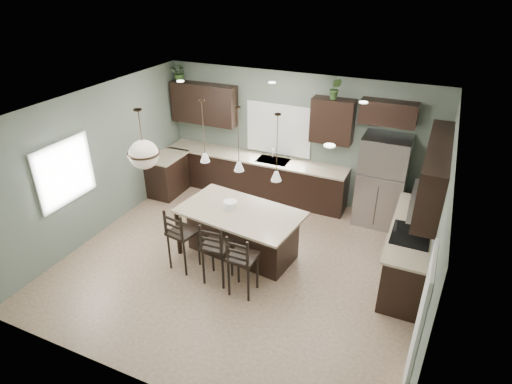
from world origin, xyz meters
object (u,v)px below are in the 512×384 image
object	(u,v)px
refrigerator	(382,181)
bar_stool_center	(217,251)
bar_stool_left	(183,239)
plant_back_left	(180,72)
serving_dish	(230,205)
bar_stool_right	(243,263)
kitchen_island	(240,234)

from	to	relation	value
refrigerator	bar_stool_center	size ratio (longest dim) A/B	1.60
bar_stool_left	refrigerator	bearing A→B (deg)	55.78
bar_stool_left	plant_back_left	size ratio (longest dim) A/B	2.97
refrigerator	plant_back_left	size ratio (longest dim) A/B	4.67
serving_dish	bar_stool_right	bearing A→B (deg)	-53.34
refrigerator	bar_stool_center	xyz separation A→B (m)	(-2.09, -2.98, -0.35)
bar_stool_center	bar_stool_right	xyz separation A→B (m)	(0.52, -0.10, -0.01)
refrigerator	plant_back_left	distance (m)	4.94
refrigerator	serving_dish	world-z (taller)	refrigerator
bar_stool_left	bar_stool_center	size ratio (longest dim) A/B	1.02
kitchen_island	bar_stool_center	distance (m)	0.79
bar_stool_left	bar_stool_center	world-z (taller)	bar_stool_left
kitchen_island	serving_dish	size ratio (longest dim) A/B	8.82
serving_dish	bar_stool_right	size ratio (longest dim) A/B	0.21
refrigerator	kitchen_island	bearing A→B (deg)	-132.96
refrigerator	bar_stool_right	world-z (taller)	refrigerator
bar_stool_center	plant_back_left	size ratio (longest dim) A/B	2.92
kitchen_island	serving_dish	bearing A→B (deg)	180.00
refrigerator	plant_back_left	world-z (taller)	plant_back_left
serving_dish	bar_stool_center	world-z (taller)	bar_stool_center
refrigerator	plant_back_left	xyz separation A→B (m)	(-4.64, 0.15, 1.67)
bar_stool_center	refrigerator	bearing A→B (deg)	51.91
plant_back_left	kitchen_island	bearing A→B (deg)	-42.26
bar_stool_center	serving_dish	bearing A→B (deg)	98.04
serving_dish	bar_stool_center	distance (m)	0.92
serving_dish	bar_stool_center	bearing A→B (deg)	-78.88
kitchen_island	bar_stool_center	xyz separation A→B (m)	(-0.04, -0.78, 0.12)
kitchen_island	bar_stool_right	size ratio (longest dim) A/B	1.86
kitchen_island	plant_back_left	distance (m)	4.10
bar_stool_left	bar_stool_center	xyz separation A→B (m)	(0.70, -0.08, -0.01)
serving_dish	bar_stool_right	distance (m)	1.21
serving_dish	plant_back_left	xyz separation A→B (m)	(-2.40, 2.33, 1.60)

